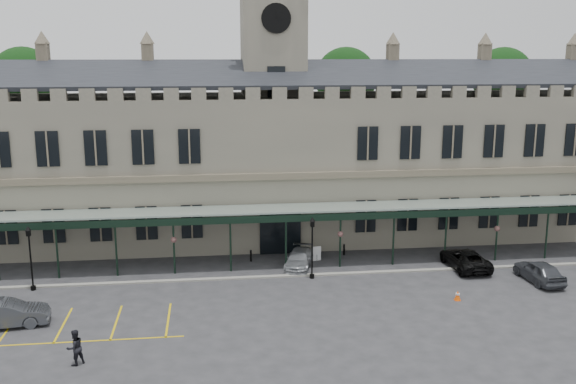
{
  "coord_description": "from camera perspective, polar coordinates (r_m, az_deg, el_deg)",
  "views": [
    {
      "loc": [
        -5.31,
        -36.97,
        15.43
      ],
      "look_at": [
        0.0,
        6.0,
        6.0
      ],
      "focal_mm": 40.0,
      "sensor_mm": 36.0,
      "label": 1
    }
  ],
  "objects": [
    {
      "name": "tree_behind_mid",
      "position": [
        63.44,
        5.15,
        9.87
      ],
      "size": [
        6.0,
        6.0,
        16.0
      ],
      "color": "#332314",
      "rests_on": "ground"
    },
    {
      "name": "parking_markings",
      "position": [
        39.65,
        -19.5,
        -11.36
      ],
      "size": [
        16.0,
        6.0,
        0.01
      ],
      "primitive_type": null,
      "color": "gold",
      "rests_on": "ground"
    },
    {
      "name": "car_taxi",
      "position": [
        47.26,
        0.99,
        -5.97
      ],
      "size": [
        2.89,
        4.62,
        1.25
      ],
      "primitive_type": "imported",
      "rotation": [
        0.0,
        0.0,
        -0.29
      ],
      "color": "#9DA0A5",
      "rests_on": "ground"
    },
    {
      "name": "ground",
      "position": [
        40.42,
        1.06,
        -10.16
      ],
      "size": [
        140.0,
        140.0,
        0.0
      ],
      "primitive_type": "plane",
      "color": "#2E2E31"
    },
    {
      "name": "station_building",
      "position": [
        53.9,
        -1.29,
        2.71
      ],
      "size": [
        60.0,
        10.36,
        17.3
      ],
      "color": "#696558",
      "rests_on": "ground"
    },
    {
      "name": "canopy",
      "position": [
        46.61,
        -0.22,
        -3.94
      ],
      "size": [
        50.0,
        4.1,
        4.3
      ],
      "color": "#8C9E93",
      "rests_on": "ground"
    },
    {
      "name": "traffic_cone",
      "position": [
        42.68,
        14.84,
        -8.88
      ],
      "size": [
        0.41,
        0.41,
        0.64
      ],
      "rotation": [
        0.0,
        0.0,
        -0.12
      ],
      "color": "#FF5408",
      "rests_on": "ground"
    },
    {
      "name": "car_right_a",
      "position": [
        47.57,
        21.44,
        -6.57
      ],
      "size": [
        2.09,
        4.53,
        1.5
      ],
      "primitive_type": "imported",
      "rotation": [
        0.0,
        0.0,
        3.21
      ],
      "color": "#3D3F45",
      "rests_on": "ground"
    },
    {
      "name": "sign_board",
      "position": [
        48.78,
        2.58,
        -5.5
      ],
      "size": [
        0.64,
        0.18,
        1.1
      ],
      "rotation": [
        0.0,
        0.0,
        0.22
      ],
      "color": "black",
      "rests_on": "ground"
    },
    {
      "name": "tree_behind_right",
      "position": [
        68.61,
        18.51,
        9.48
      ],
      "size": [
        6.0,
        6.0,
        16.0
      ],
      "color": "#332314",
      "rests_on": "ground"
    },
    {
      "name": "tree_behind_left",
      "position": [
        64.24,
        -22.39,
        9.04
      ],
      "size": [
        6.0,
        6.0,
        16.0
      ],
      "color": "#332314",
      "rests_on": "ground"
    },
    {
      "name": "clock_tower",
      "position": [
        53.29,
        -1.34,
        9.79
      ],
      "size": [
        5.6,
        5.6,
        24.8
      ],
      "color": "#696558",
      "rests_on": "ground"
    },
    {
      "name": "lamp_post_mid",
      "position": [
        44.44,
        2.17,
        -4.49
      ],
      "size": [
        0.42,
        0.42,
        4.41
      ],
      "color": "black",
      "rests_on": "ground"
    },
    {
      "name": "car_van",
      "position": [
        48.77,
        15.45,
        -5.75
      ],
      "size": [
        2.53,
        5.17,
        1.41
      ],
      "primitive_type": "imported",
      "rotation": [
        0.0,
        0.0,
        3.18
      ],
      "color": "black",
      "rests_on": "ground"
    },
    {
      "name": "bollard_right",
      "position": [
        50.32,
        5.0,
        -5.11
      ],
      "size": [
        0.15,
        0.15,
        0.85
      ],
      "primitive_type": "cylinder",
      "color": "black",
      "rests_on": "ground"
    },
    {
      "name": "kerb",
      "position": [
        45.48,
        0.08,
        -7.47
      ],
      "size": [
        60.0,
        0.4,
        0.12
      ],
      "primitive_type": "cube",
      "color": "gray",
      "rests_on": "ground"
    },
    {
      "name": "lamp_post_left",
      "position": [
        45.5,
        -21.95,
        -5.0
      ],
      "size": [
        0.42,
        0.42,
        4.4
      ],
      "color": "black",
      "rests_on": "ground"
    },
    {
      "name": "bollard_left",
      "position": [
        48.67,
        -3.32,
        -5.68
      ],
      "size": [
        0.16,
        0.16,
        0.87
      ],
      "primitive_type": "cylinder",
      "color": "black",
      "rests_on": "ground"
    },
    {
      "name": "car_left_b",
      "position": [
        40.75,
        -23.78,
        -9.88
      ],
      "size": [
        4.94,
        2.35,
        1.56
      ],
      "primitive_type": "imported",
      "rotation": [
        0.0,
        0.0,
        1.72
      ],
      "color": "#3D3F45",
      "rests_on": "ground"
    },
    {
      "name": "person_b",
      "position": [
        34.84,
        -18.42,
        -12.98
      ],
      "size": [
        1.15,
        1.12,
        1.86
      ],
      "primitive_type": "imported",
      "rotation": [
        0.0,
        0.0,
        3.85
      ],
      "color": "black",
      "rests_on": "ground"
    }
  ]
}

